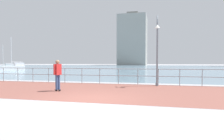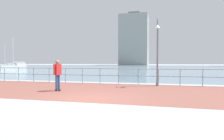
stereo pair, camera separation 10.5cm
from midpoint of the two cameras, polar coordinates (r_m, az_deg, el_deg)
The scene contains 9 objects.
ground at distance 47.80m, azimuth 10.43°, elevation 0.34°, with size 220.00×220.00×0.00m, color #9E9EA3.
brick_paving at distance 10.96m, azimuth -1.48°, elevation -5.92°, with size 28.00×6.78×0.01m, color brown.
harbor_water at distance 58.94m, azimuth 11.09°, elevation 0.70°, with size 180.00×88.00×0.00m, color #6B899E.
waterfront_railing at distance 14.17m, azimuth 2.15°, elevation -0.93°, with size 25.25×0.06×1.12m.
lamppost at distance 13.11m, azimuth 13.24°, elevation 6.51°, with size 0.36×0.82×4.61m.
skateboarder at distance 11.05m, azimuth -15.21°, elevation -0.67°, with size 0.41×0.55×1.69m.
sailboat_yellow at distance 41.81m, azimuth -26.39°, elevation 0.70°, with size 3.75×4.45×6.30m.
sailboat_white at distance 47.68m, azimuth -28.33°, elevation 0.72°, with size 3.35×3.62×5.30m.
tower_brick at distance 110.93m, azimuth 6.54°, elevation 8.45°, with size 14.99×16.24×28.80m.
Camera 2 is at (2.93, -7.68, 1.56)m, focal length 31.60 mm.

